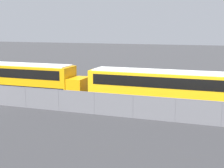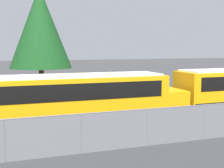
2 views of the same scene
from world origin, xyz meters
name	(u,v)px [view 2 (image 2 of 2)]	position (x,y,z in m)	size (l,w,h in m)	color
school_bus_2	(62,98)	(-13.87, 4.13, 1.79)	(13.94, 2.61, 3.02)	orange
tree_1	(40,28)	(-13.71, 14.48, 6.15)	(5.23, 5.23, 9.56)	#51381E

